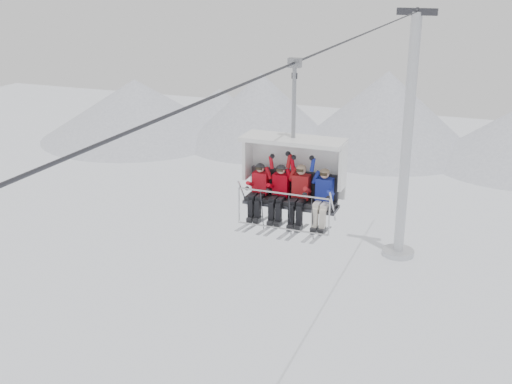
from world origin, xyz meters
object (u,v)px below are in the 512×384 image
(chairlift_carrier, at_px, (294,169))
(skier_far_right, at_px, (323,196))
(lift_tower_right, at_px, (406,157))
(skier_far_left, at_px, (259,189))
(skier_center_left, at_px, (279,191))
(skier_center_right, at_px, (300,193))

(chairlift_carrier, xyz_separation_m, skier_far_right, (0.84, -0.31, -0.50))
(lift_tower_right, relative_size, skier_far_left, 7.99)
(skier_far_left, distance_m, skier_far_right, 1.64)
(skier_far_left, bearing_deg, skier_center_left, 0.33)
(chairlift_carrier, distance_m, skier_center_left, 0.66)
(chairlift_carrier, height_order, skier_far_right, chairlift_carrier)
(chairlift_carrier, distance_m, skier_center_right, 0.63)
(skier_center_left, distance_m, skier_far_right, 1.10)
(chairlift_carrier, height_order, skier_center_left, chairlift_carrier)
(lift_tower_right, bearing_deg, skier_far_right, -87.58)
(skier_far_left, relative_size, skier_center_left, 1.00)
(chairlift_carrier, xyz_separation_m, skier_far_left, (-0.81, -0.32, -0.52))
(skier_far_right, bearing_deg, skier_center_right, 179.62)
(skier_center_right, bearing_deg, skier_center_left, -179.17)
(skier_far_left, relative_size, skier_far_right, 1.00)
(skier_far_left, height_order, skier_center_left, skier_center_left)
(chairlift_carrier, bearing_deg, skier_far_left, -158.46)
(lift_tower_right, distance_m, skier_far_right, 20.25)
(skier_far_left, height_order, skier_center_right, skier_center_right)
(skier_center_left, height_order, skier_far_right, skier_far_right)
(skier_far_right, bearing_deg, skier_far_left, -179.76)
(chairlift_carrier, height_order, skier_far_left, chairlift_carrier)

